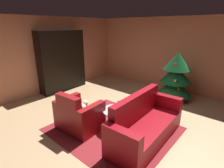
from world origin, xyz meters
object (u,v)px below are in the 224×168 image
object	(u,v)px
book_stack_on_table	(115,108)
decorated_tree	(176,76)
coffee_table	(117,112)
bottle_on_table	(118,109)
armchair_red	(78,116)
bookshelf_unit	(65,62)
couch_red	(145,125)

from	to	relation	value
book_stack_on_table	decorated_tree	bearing A→B (deg)	81.47
coffee_table	bottle_on_table	bearing A→B (deg)	-46.37
bottle_on_table	armchair_red	bearing A→B (deg)	-148.16
bookshelf_unit	book_stack_on_table	distance (m)	3.19
bottle_on_table	decorated_tree	xyz separation A→B (m)	(0.19, 2.56, 0.21)
armchair_red	bottle_on_table	bearing A→B (deg)	31.84
book_stack_on_table	bottle_on_table	xyz separation A→B (m)	(0.18, -0.10, 0.08)
coffee_table	decorated_tree	xyz separation A→B (m)	(0.32, 2.43, 0.37)
bottle_on_table	book_stack_on_table	bearing A→B (deg)	149.88
bookshelf_unit	bottle_on_table	distance (m)	3.38
bookshelf_unit	book_stack_on_table	world-z (taller)	bookshelf_unit
armchair_red	bottle_on_table	distance (m)	0.92
armchair_red	book_stack_on_table	bearing A→B (deg)	44.87
bookshelf_unit	decorated_tree	size ratio (longest dim) A/B	1.40
bottle_on_table	decorated_tree	distance (m)	2.58
bottle_on_table	decorated_tree	world-z (taller)	decorated_tree
bookshelf_unit	bottle_on_table	xyz separation A→B (m)	(3.21, -0.95, -0.45)
bookshelf_unit	bottle_on_table	world-z (taller)	bookshelf_unit
bookshelf_unit	bottle_on_table	bearing A→B (deg)	-16.42
armchair_red	coffee_table	distance (m)	0.87
coffee_table	couch_red	bearing A→B (deg)	3.82
armchair_red	couch_red	bearing A→B (deg)	26.26
armchair_red	couch_red	world-z (taller)	couch_red
bookshelf_unit	decorated_tree	distance (m)	3.77
coffee_table	armchair_red	bearing A→B (deg)	-136.14
couch_red	decorated_tree	size ratio (longest dim) A/B	1.34
coffee_table	decorated_tree	world-z (taller)	decorated_tree
armchair_red	bottle_on_table	world-z (taller)	armchair_red
coffee_table	book_stack_on_table	size ratio (longest dim) A/B	3.20
armchair_red	coffee_table	xyz separation A→B (m)	(0.63, 0.60, 0.08)
bookshelf_unit	armchair_red	xyz separation A→B (m)	(2.46, -1.41, -0.69)
bookshelf_unit	armchair_red	size ratio (longest dim) A/B	2.13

